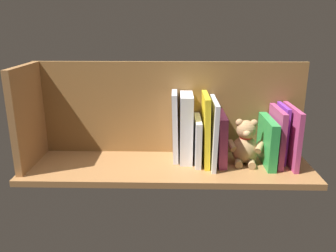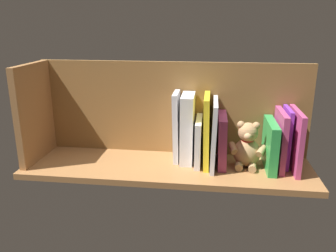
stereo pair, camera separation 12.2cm
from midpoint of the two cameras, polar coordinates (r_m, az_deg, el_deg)
ground_plane at (r=127.24cm, az=-2.76°, el=-6.86°), size 104.15×30.62×2.20cm
shelf_back_panel at (r=133.35cm, az=-2.48°, el=2.96°), size 104.15×1.50×35.98cm
shelf_side_divider at (r=134.08cm, az=-24.76°, el=1.45°), size 2.40×24.62×35.98cm
book_0 at (r=129.61cm, az=17.27°, el=-1.62°), size 1.70×19.61×21.31cm
book_1 at (r=131.89cm, az=15.91°, el=-1.20°), size 1.37×13.29×21.18cm
book_2 at (r=129.30cm, az=15.05°, el=-1.64°), size 1.95×17.76×20.57cm
book_3 at (r=128.38cm, az=13.63°, el=-2.51°), size 2.98×19.37×17.02cm
teddy_bear at (r=127.04cm, az=10.11°, el=-3.03°), size 13.54×11.45×16.78cm
book_4 at (r=126.70cm, az=6.08°, el=-2.04°), size 3.38×17.13×18.46cm
book_5 at (r=124.16cm, az=4.75°, el=-1.06°), size 2.00×20.17×23.93cm
book_6 at (r=124.91cm, az=3.55°, el=-0.54°), size 2.48×17.82×25.53cm
book_7 at (r=126.63cm, az=2.20°, el=-2.36°), size 2.16×16.96×16.73cm
dictionary_thick_white at (r=126.60cm, az=0.31°, el=-0.32°), size 4.58×13.98×25.23cm
book_8 at (r=127.53cm, az=-1.53°, el=-0.08°), size 2.60×12.36×25.79cm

